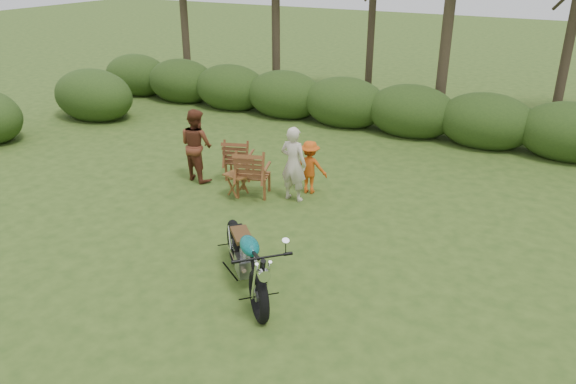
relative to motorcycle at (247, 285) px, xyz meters
The scene contains 9 objects.
ground 0.29m from the motorcycle, 112.31° to the right, with size 80.00×80.00×0.00m, color #2D4818.
motorcycle is the anchor object (origin of this frame).
lawn_chair_right 3.49m from the motorcycle, 119.76° to the left, with size 0.72×0.72×1.05m, color #5E2E17, non-canonical shape.
lawn_chair_left 4.47m from the motorcycle, 124.23° to the left, with size 0.66×0.66×0.96m, color #5B2B16, non-canonical shape.
side_table 3.37m from the motorcycle, 125.27° to the left, with size 0.51×0.43×0.53m, color #5F3217, non-canonical shape.
cup 3.45m from the motorcycle, 125.57° to the left, with size 0.11×0.11×0.09m, color beige.
adult_a 3.33m from the motorcycle, 105.39° to the left, with size 0.57×0.38×1.57m, color beige.
adult_b 4.57m from the motorcycle, 136.03° to the left, with size 0.79×0.61×1.62m, color brown.
child 3.78m from the motorcycle, 101.52° to the left, with size 0.74×0.43×1.15m, color #C94E12.
Camera 1 is at (4.20, -5.92, 4.81)m, focal length 35.00 mm.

